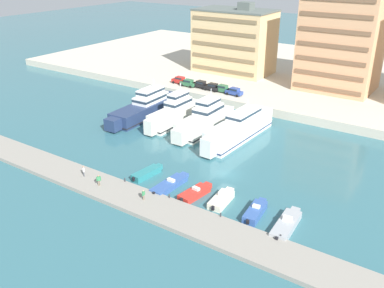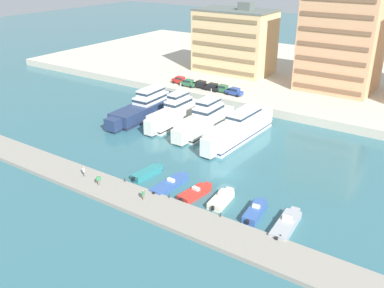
# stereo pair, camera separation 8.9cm
# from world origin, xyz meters

# --- Properties ---
(ground_plane) EXTENTS (400.00, 400.00, 0.00)m
(ground_plane) POSITION_xyz_m (0.00, 0.00, 0.00)
(ground_plane) COLOR #336670
(quay_promenade) EXTENTS (180.00, 70.00, 1.88)m
(quay_promenade) POSITION_xyz_m (0.00, 63.53, 0.94)
(quay_promenade) COLOR beige
(quay_promenade) RESTS_ON ground
(pier_dock) EXTENTS (120.00, 5.99, 0.61)m
(pier_dock) POSITION_xyz_m (0.00, -14.41, 0.31)
(pier_dock) COLOR gray
(pier_dock) RESTS_ON ground
(yacht_navy_far_left) EXTENTS (5.78, 23.09, 7.50)m
(yacht_navy_far_left) POSITION_xyz_m (-28.23, 14.20, 2.02)
(yacht_navy_far_left) COLOR navy
(yacht_navy_far_left) RESTS_ON ground
(yacht_ivory_left) EXTENTS (3.74, 17.08, 8.26)m
(yacht_ivory_left) POSITION_xyz_m (-20.18, 13.62, 2.35)
(yacht_ivory_left) COLOR silver
(yacht_ivory_left) RESTS_ON ground
(yacht_ivory_mid_left) EXTENTS (4.76, 18.44, 8.03)m
(yacht_ivory_mid_left) POSITION_xyz_m (-13.17, 14.04, 2.24)
(yacht_ivory_mid_left) COLOR silver
(yacht_ivory_mid_left) RESTS_ON ground
(yacht_white_center_left) EXTENTS (4.78, 22.08, 7.03)m
(yacht_white_center_left) POSITION_xyz_m (-5.39, 13.89, 2.21)
(yacht_white_center_left) COLOR white
(yacht_white_center_left) RESTS_ON ground
(motorboat_teal_far_left) EXTENTS (2.16, 6.26, 1.04)m
(motorboat_teal_far_left) POSITION_xyz_m (-10.23, -7.49, 0.52)
(motorboat_teal_far_left) COLOR teal
(motorboat_teal_far_left) RESTS_ON ground
(motorboat_blue_left) EXTENTS (2.34, 7.94, 1.25)m
(motorboat_blue_left) POSITION_xyz_m (-5.12, -8.26, 0.44)
(motorboat_blue_left) COLOR #33569E
(motorboat_blue_left) RESTS_ON ground
(motorboat_red_mid_left) EXTENTS (2.65, 6.42, 1.31)m
(motorboat_red_mid_left) POSITION_xyz_m (-0.53, -8.25, 0.48)
(motorboat_red_mid_left) COLOR red
(motorboat_red_mid_left) RESTS_ON ground
(motorboat_cream_center_left) EXTENTS (2.51, 6.13, 1.45)m
(motorboat_cream_center_left) POSITION_xyz_m (3.64, -7.72, 0.53)
(motorboat_cream_center_left) COLOR beige
(motorboat_cream_center_left) RESTS_ON ground
(motorboat_blue_center) EXTENTS (2.42, 6.32, 1.45)m
(motorboat_blue_center) POSITION_xyz_m (9.01, -7.92, 0.56)
(motorboat_blue_center) COLOR #33569E
(motorboat_blue_center) RESTS_ON ground
(motorboat_grey_center_right) EXTENTS (2.66, 8.02, 1.56)m
(motorboat_grey_center_right) POSITION_xyz_m (13.64, -8.34, 0.52)
(motorboat_grey_center_right) COLOR #9EA3A8
(motorboat_grey_center_right) RESTS_ON ground
(car_red_far_left) EXTENTS (4.11, 1.94, 1.80)m
(car_red_far_left) POSITION_xyz_m (-33.05, 33.22, 2.86)
(car_red_far_left) COLOR red
(car_red_far_left) RESTS_ON quay_promenade
(car_green_left) EXTENTS (4.15, 2.01, 1.80)m
(car_green_left) POSITION_xyz_m (-29.77, 32.28, 2.86)
(car_green_left) COLOR #2D6642
(car_green_left) RESTS_ON quay_promenade
(car_black_mid_left) EXTENTS (4.18, 2.08, 1.80)m
(car_black_mid_left) POSITION_xyz_m (-26.49, 32.96, 2.86)
(car_black_mid_left) COLOR black
(car_black_mid_left) RESTS_ON quay_promenade
(car_black_center_left) EXTENTS (4.15, 2.03, 1.80)m
(car_black_center_left) POSITION_xyz_m (-22.86, 32.66, 2.86)
(car_black_center_left) COLOR black
(car_black_center_left) RESTS_ON quay_promenade
(car_green_center) EXTENTS (4.14, 2.00, 1.80)m
(car_green_center) POSITION_xyz_m (-20.16, 32.84, 2.86)
(car_green_center) COLOR #2D6642
(car_green_center) RESTS_ON quay_promenade
(car_blue_center_right) EXTENTS (4.19, 2.11, 1.80)m
(car_blue_center_right) POSITION_xyz_m (-16.66, 32.33, 2.86)
(car_blue_center_right) COLOR #28428E
(car_blue_center_right) RESTS_ON quay_promenade
(apartment_block_far_left) EXTENTS (21.14, 12.54, 18.98)m
(apartment_block_far_left) POSITION_xyz_m (-27.79, 51.76, 10.43)
(apartment_block_far_left) COLOR #E0BC84
(apartment_block_far_left) RESTS_ON quay_promenade
(apartment_block_left) EXTENTS (17.65, 15.35, 25.62)m
(apartment_block_left) POSITION_xyz_m (1.23, 51.59, 13.75)
(apartment_block_left) COLOR tan
(apartment_block_left) RESTS_ON quay_promenade
(pedestrian_near_edge) EXTENTS (0.50, 0.54, 1.77)m
(pedestrian_near_edge) POSITION_xyz_m (-13.45, -14.74, 1.66)
(pedestrian_near_edge) COLOR #7A6B56
(pedestrian_near_edge) RESTS_ON pier_dock
(pedestrian_mid_deck) EXTENTS (0.22, 0.62, 1.59)m
(pedestrian_mid_deck) POSITION_xyz_m (-5.31, -14.12, 1.56)
(pedestrian_mid_deck) COLOR #7A6B56
(pedestrian_mid_deck) RESTS_ON pier_dock
(pedestrian_far_side) EXTENTS (0.58, 0.47, 1.75)m
(pedestrian_far_side) POSITION_xyz_m (-17.53, -13.96, 1.65)
(pedestrian_far_side) COLOR #4C515B
(pedestrian_far_side) RESTS_ON pier_dock
(bollard_west) EXTENTS (0.20, 0.20, 0.61)m
(bollard_west) POSITION_xyz_m (-11.11, -11.66, 0.94)
(bollard_west) COLOR #2D2D33
(bollard_west) RESTS_ON pier_dock
(bollard_west_mid) EXTENTS (0.20, 0.20, 0.61)m
(bollard_west_mid) POSITION_xyz_m (-2.65, -11.66, 0.94)
(bollard_west_mid) COLOR #2D2D33
(bollard_west_mid) RESTS_ON pier_dock
(bollard_east_mid) EXTENTS (0.20, 0.20, 0.61)m
(bollard_east_mid) POSITION_xyz_m (5.80, -11.66, 0.94)
(bollard_east_mid) COLOR #2D2D33
(bollard_east_mid) RESTS_ON pier_dock
(bollard_east) EXTENTS (0.20, 0.20, 0.61)m
(bollard_east) POSITION_xyz_m (14.25, -11.66, 0.94)
(bollard_east) COLOR #2D2D33
(bollard_east) RESTS_ON pier_dock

